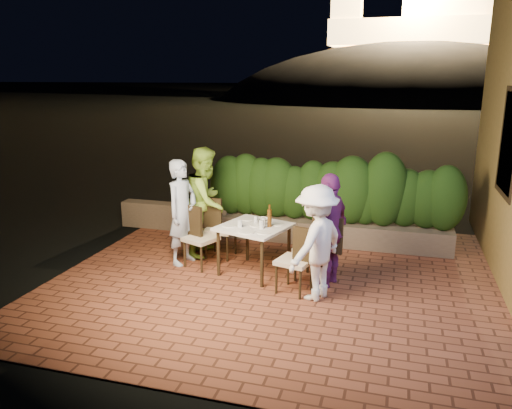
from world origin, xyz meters
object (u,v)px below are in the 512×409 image
at_px(beer_bottle, 270,216).
at_px(chair_left_back, 221,228).
at_px(diner_green, 206,201).
at_px(diner_white, 316,243).
at_px(dining_table, 254,249).
at_px(chair_right_back, 314,247).
at_px(chair_left_front, 201,237).
at_px(diner_blue, 182,212).
at_px(parapet_lamp, 196,202).
at_px(diner_purple, 330,230).
at_px(bowl, 263,219).
at_px(chair_right_front, 294,259).

distance_m(beer_bottle, chair_left_back, 1.17).
relative_size(diner_green, diner_white, 1.16).
height_order(dining_table, chair_right_back, chair_right_back).
xyz_separation_m(chair_left_front, diner_blue, (-0.33, 0.08, 0.36)).
bearing_deg(chair_left_front, diner_white, 3.83).
bearing_deg(chair_left_back, dining_table, -33.61).
relative_size(chair_left_front, diner_blue, 0.57).
distance_m(chair_left_front, diner_green, 0.75).
bearing_deg(diner_blue, parapet_lamp, 30.53).
bearing_deg(diner_purple, chair_left_front, -76.21).
bearing_deg(diner_green, diner_white, -123.13).
bearing_deg(bowl, chair_right_front, -50.30).
xyz_separation_m(beer_bottle, diner_green, (-1.24, 0.61, -0.02)).
height_order(chair_right_back, parapet_lamp, chair_right_back).
distance_m(diner_blue, parapet_lamp, 1.72).
bearing_deg(diner_green, chair_left_back, -111.03).
relative_size(dining_table, parapet_lamp, 6.65).
distance_m(chair_left_front, diner_blue, 0.49).
height_order(diner_green, diner_purple, diner_green).
relative_size(bowl, diner_green, 0.09).
height_order(chair_left_front, diner_green, diner_green).
xyz_separation_m(diner_green, diner_white, (2.05, -1.24, -0.12)).
relative_size(chair_right_front, diner_green, 0.53).
height_order(beer_bottle, chair_right_back, beer_bottle).
xyz_separation_m(dining_table, diner_blue, (-1.21, 0.10, 0.46)).
relative_size(diner_white, parapet_lamp, 11.14).
xyz_separation_m(chair_left_back, diner_green, (-0.28, 0.10, 0.41)).
bearing_deg(dining_table, chair_right_back, -0.42).
relative_size(chair_left_front, parapet_lamp, 6.87).
bearing_deg(diner_blue, chair_left_back, -33.54).
bearing_deg(chair_left_back, chair_right_front, -33.27).
bearing_deg(chair_right_back, diner_blue, 15.19).
height_order(chair_right_front, chair_right_back, chair_right_back).
bearing_deg(beer_bottle, chair_left_back, 151.74).
distance_m(diner_blue, diner_purple, 2.35).
xyz_separation_m(chair_left_front, chair_right_front, (1.60, -0.53, -0.01)).
distance_m(chair_right_front, diner_green, 2.11).
bearing_deg(chair_right_back, parapet_lamp, -16.03).
distance_m(dining_table, bowl, 0.50).
distance_m(bowl, diner_white, 1.34).
relative_size(bowl, chair_left_back, 0.17).
height_order(dining_table, diner_white, diner_white).
xyz_separation_m(bowl, chair_right_back, (0.85, -0.30, -0.27)).
relative_size(chair_right_front, chair_right_back, 0.95).
relative_size(beer_bottle, diner_blue, 0.20).
bearing_deg(parapet_lamp, diner_white, -40.96).
bearing_deg(chair_left_back, parapet_lamp, 130.17).
relative_size(beer_bottle, diner_white, 0.22).
height_order(diner_blue, diner_purple, diner_blue).
xyz_separation_m(chair_left_front, parapet_lamp, (-0.80, 1.71, 0.09)).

